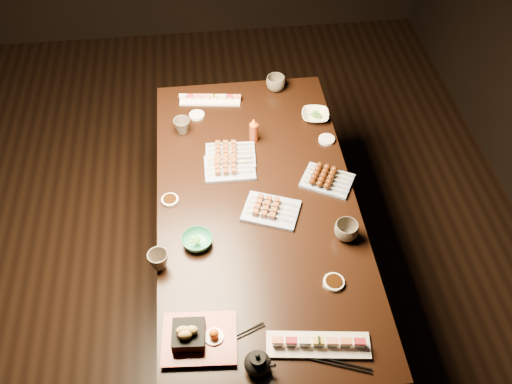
# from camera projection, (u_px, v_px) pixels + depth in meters

# --- Properties ---
(ground) EXTENTS (5.00, 5.00, 0.00)m
(ground) POSITION_uv_depth(u_px,v_px,m) (195.00, 278.00, 3.20)
(ground) COLOR black
(ground) RESTS_ON ground
(dining_table) EXTENTS (1.15, 1.91, 0.75)m
(dining_table) POSITION_uv_depth(u_px,v_px,m) (257.00, 252.00, 2.85)
(dining_table) COLOR black
(dining_table) RESTS_ON ground
(sushi_platter_near) EXTENTS (0.39, 0.16, 0.05)m
(sushi_platter_near) POSITION_uv_depth(u_px,v_px,m) (318.00, 343.00, 2.09)
(sushi_platter_near) COLOR white
(sushi_platter_near) RESTS_ON dining_table
(sushi_platter_far) EXTENTS (0.33, 0.13, 0.04)m
(sushi_platter_far) POSITION_uv_depth(u_px,v_px,m) (210.00, 98.00, 3.05)
(sushi_platter_far) COLOR white
(sushi_platter_far) RESTS_ON dining_table
(yakitori_plate_center) EXTENTS (0.24, 0.18, 0.06)m
(yakitori_plate_center) POSITION_uv_depth(u_px,v_px,m) (230.00, 165.00, 2.70)
(yakitori_plate_center) COLOR #828EB6
(yakitori_plate_center) RESTS_ON dining_table
(yakitori_plate_right) EXTENTS (0.29, 0.25, 0.06)m
(yakitori_plate_right) POSITION_uv_depth(u_px,v_px,m) (271.00, 207.00, 2.52)
(yakitori_plate_right) COLOR #828EB6
(yakitori_plate_right) RESTS_ON dining_table
(yakitori_plate_left) EXTENTS (0.25, 0.19, 0.06)m
(yakitori_plate_left) POSITION_uv_depth(u_px,v_px,m) (230.00, 152.00, 2.75)
(yakitori_plate_left) COLOR #828EB6
(yakitori_plate_left) RESTS_ON dining_table
(tsukune_plate) EXTENTS (0.28, 0.25, 0.06)m
(tsukune_plate) POSITION_uv_depth(u_px,v_px,m) (328.00, 177.00, 2.64)
(tsukune_plate) COLOR #828EB6
(tsukune_plate) RESTS_ON dining_table
(edamame_bowl_green) EXTENTS (0.16, 0.16, 0.04)m
(edamame_bowl_green) POSITION_uv_depth(u_px,v_px,m) (197.00, 241.00, 2.41)
(edamame_bowl_green) COLOR #2B845E
(edamame_bowl_green) RESTS_ON dining_table
(edamame_bowl_cream) EXTENTS (0.16, 0.16, 0.03)m
(edamame_bowl_cream) POSITION_uv_depth(u_px,v_px,m) (315.00, 116.00, 2.96)
(edamame_bowl_cream) COLOR #F8F4CB
(edamame_bowl_cream) RESTS_ON dining_table
(tempura_tray) EXTENTS (0.29, 0.24, 0.10)m
(tempura_tray) POSITION_uv_depth(u_px,v_px,m) (199.00, 334.00, 2.08)
(tempura_tray) COLOR black
(tempura_tray) RESTS_ON dining_table
(teacup_near_left) EXTENTS (0.10, 0.10, 0.08)m
(teacup_near_left) POSITION_uv_depth(u_px,v_px,m) (159.00, 260.00, 2.31)
(teacup_near_left) COLOR #4F473D
(teacup_near_left) RESTS_ON dining_table
(teacup_mid_right) EXTENTS (0.13, 0.13, 0.08)m
(teacup_mid_right) POSITION_uv_depth(u_px,v_px,m) (346.00, 231.00, 2.42)
(teacup_mid_right) COLOR #4F473D
(teacup_mid_right) RESTS_ON dining_table
(teacup_far_left) EXTENTS (0.10, 0.10, 0.08)m
(teacup_far_left) POSITION_uv_depth(u_px,v_px,m) (182.00, 126.00, 2.87)
(teacup_far_left) COLOR #4F473D
(teacup_far_left) RESTS_ON dining_table
(teacup_far_right) EXTENTS (0.12, 0.12, 0.08)m
(teacup_far_right) POSITION_uv_depth(u_px,v_px,m) (276.00, 83.00, 3.10)
(teacup_far_right) COLOR #4F473D
(teacup_far_right) RESTS_ON dining_table
(teapot) EXTENTS (0.15, 0.15, 0.10)m
(teapot) POSITION_uv_depth(u_px,v_px,m) (257.00, 362.00, 2.01)
(teapot) COLOR black
(teapot) RESTS_ON dining_table
(condiment_bottle) EXTENTS (0.05, 0.05, 0.14)m
(condiment_bottle) POSITION_uv_depth(u_px,v_px,m) (254.00, 130.00, 2.80)
(condiment_bottle) COLOR maroon
(condiment_bottle) RESTS_ON dining_table
(sauce_dish_west) EXTENTS (0.09, 0.09, 0.01)m
(sauce_dish_west) POSITION_uv_depth(u_px,v_px,m) (170.00, 200.00, 2.58)
(sauce_dish_west) COLOR white
(sauce_dish_west) RESTS_ON dining_table
(sauce_dish_east) EXTENTS (0.11, 0.11, 0.01)m
(sauce_dish_east) POSITION_uv_depth(u_px,v_px,m) (327.00, 140.00, 2.85)
(sauce_dish_east) COLOR white
(sauce_dish_east) RESTS_ON dining_table
(sauce_dish_se) EXTENTS (0.10, 0.10, 0.01)m
(sauce_dish_se) POSITION_uv_depth(u_px,v_px,m) (334.00, 282.00, 2.28)
(sauce_dish_se) COLOR white
(sauce_dish_se) RESTS_ON dining_table
(sauce_dish_nw) EXTENTS (0.11, 0.11, 0.01)m
(sauce_dish_nw) POSITION_uv_depth(u_px,v_px,m) (197.00, 115.00, 2.97)
(sauce_dish_nw) COLOR white
(sauce_dish_nw) RESTS_ON dining_table
(chopsticks_near) EXTENTS (0.23, 0.11, 0.01)m
(chopsticks_near) POSITION_uv_depth(u_px,v_px,m) (237.00, 337.00, 2.12)
(chopsticks_near) COLOR black
(chopsticks_near) RESTS_ON dining_table
(chopsticks_se) EXTENTS (0.24, 0.11, 0.01)m
(chopsticks_se) POSITION_uv_depth(u_px,v_px,m) (338.00, 364.00, 2.05)
(chopsticks_se) COLOR black
(chopsticks_se) RESTS_ON dining_table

